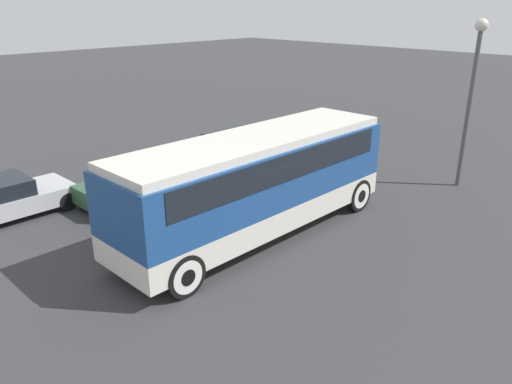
% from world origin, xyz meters
% --- Properties ---
extents(ground_plane, '(120.00, 120.00, 0.00)m').
position_xyz_m(ground_plane, '(0.00, 0.00, 0.00)').
color(ground_plane, '#38383A').
extents(tour_bus, '(9.11, 2.53, 3.02)m').
position_xyz_m(tour_bus, '(0.10, 0.00, 1.82)').
color(tour_bus, silver).
rests_on(tour_bus, ground_plane).
extents(parked_car_near, '(4.78, 1.86, 1.39)m').
position_xyz_m(parked_car_near, '(-0.58, 4.82, 0.69)').
color(parked_car_near, '#2D5638').
rests_on(parked_car_near, ground_plane).
extents(parked_car_mid, '(4.53, 1.88, 1.35)m').
position_xyz_m(parked_car_mid, '(4.54, 5.56, 0.69)').
color(parked_car_mid, maroon).
rests_on(parked_car_mid, ground_plane).
extents(lamp_post, '(0.44, 0.44, 5.98)m').
position_xyz_m(lamp_post, '(8.36, -2.46, 3.90)').
color(lamp_post, '#515156').
rests_on(lamp_post, ground_plane).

